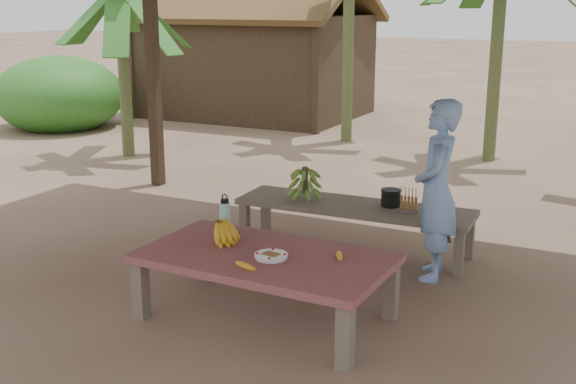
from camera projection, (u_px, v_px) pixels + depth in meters
The scene contains 14 objects.
ground at pixel (266, 282), 6.04m from camera, with size 80.00×80.00×0.00m, color brown.
work_table at pixel (265, 263), 5.24m from camera, with size 1.82×1.04×0.50m.
bench at pixel (354, 210), 6.70m from camera, with size 2.22×0.68×0.45m.
ripe_banana_bunch at pixel (218, 230), 5.47m from camera, with size 0.31×0.27×0.19m, color yellow, non-canonical shape.
plate at pixel (271, 256), 5.13m from camera, with size 0.24×0.24×0.04m.
loose_banana_front at pixel (246, 266), 4.93m from camera, with size 0.04×0.17×0.04m, color yellow.
loose_banana_side at pixel (339, 256), 5.13m from camera, with size 0.04×0.13×0.04m, color yellow.
water_flask at pixel (225, 217), 5.66m from camera, with size 0.09×0.09×0.32m.
green_banana_stalk at pixel (305, 182), 6.85m from camera, with size 0.28×0.28×0.32m, color #598C2D, non-canonical shape.
cooking_pot at pixel (391, 198), 6.61m from camera, with size 0.18×0.18×0.15m, color black.
skewer_rack at pixel (409, 199), 6.40m from camera, with size 0.18×0.08×0.24m, color #A57F47, non-canonical shape.
woman at pixel (436, 190), 5.96m from camera, with size 0.55×0.36×1.52m, color #6787C3.
hut at pixel (257, 60), 14.61m from camera, with size 4.40×3.43×2.85m.
banana_plant_w at pixel (120, 7), 10.39m from camera, with size 1.80×1.80×2.66m.
Camera 1 is at (2.69, -4.96, 2.28)m, focal length 45.00 mm.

